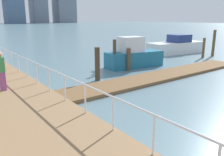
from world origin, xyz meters
The scene contains 13 objects.
ground_plane centered at (0.00, 20.00, 0.00)m, with size 300.00×300.00×0.00m, color slate.
floating_dock centered at (4.07, 8.01, 0.09)m, with size 15.15×2.00×0.18m, color brown.
boardwalk_railing centered at (-3.15, 8.37, 1.24)m, with size 0.06×26.05×1.08m.
dock_piling_1 centered at (0.46, 9.82, 1.00)m, with size 0.31×0.31×2.00m, color #473826.
dock_piling_2 centered at (14.55, 10.65, 1.27)m, with size 0.27×0.27×2.54m, color brown.
dock_piling_3 centered at (3.74, 10.77, 0.79)m, with size 0.29×0.29×1.58m, color brown.
dock_piling_4 centered at (3.07, 11.54, 1.10)m, with size 0.25×0.25×2.19m, color brown.
dock_piling_5 centered at (12.93, 10.68, 0.93)m, with size 0.24×0.24×1.86m, color brown.
moored_boat_1 centered at (13.26, 14.05, 0.73)m, with size 6.64×2.94×1.96m.
moored_boat_2 centered at (4.86, 11.51, 0.85)m, with size 4.63×2.17×2.31m.
pedestrian_0 centered at (-4.83, 9.75, 1.34)m, with size 0.28×0.39×1.80m.
skyline_tower_4 centered at (34.28, 154.19, 12.94)m, with size 10.64×11.68×25.87m, color slate.
skyline_tower_6 centered at (71.36, 160.69, 15.73)m, with size 13.44×13.93×31.46m, color slate.
Camera 1 is at (-7.03, -1.60, 3.69)m, focal length 37.40 mm.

